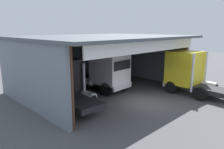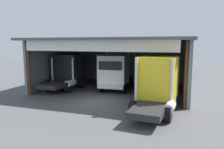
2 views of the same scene
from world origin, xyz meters
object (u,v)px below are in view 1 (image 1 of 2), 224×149
(oil_drum, at_px, (93,75))
(truck_black_center_right_bay, at_px, (64,83))
(tool_cart, at_px, (107,73))
(truck_white_left_bay, at_px, (107,72))
(truck_yellow_center_bay, at_px, (188,72))

(oil_drum, bearing_deg, truck_black_center_right_bay, -143.22)
(truck_black_center_right_bay, xyz_separation_m, tool_cart, (8.38, 4.54, -1.21))
(truck_white_left_bay, bearing_deg, oil_drum, -119.71)
(truck_black_center_right_bay, height_order, truck_white_left_bay, truck_white_left_bay)
(truck_black_center_right_bay, height_order, truck_yellow_center_bay, truck_yellow_center_bay)
(truck_yellow_center_bay, bearing_deg, tool_cart, 98.76)
(truck_black_center_right_bay, relative_size, truck_white_left_bay, 0.91)
(truck_white_left_bay, xyz_separation_m, truck_yellow_center_bay, (4.51, -5.09, 0.08))
(truck_black_center_right_bay, relative_size, tool_cart, 4.94)
(truck_black_center_right_bay, xyz_separation_m, oil_drum, (6.88, 5.14, -1.26))
(truck_black_center_right_bay, bearing_deg, truck_yellow_center_bay, -24.91)
(truck_white_left_bay, relative_size, tool_cart, 5.41)
(truck_white_left_bay, bearing_deg, truck_yellow_center_bay, 127.67)
(truck_black_center_right_bay, relative_size, truck_yellow_center_bay, 0.92)
(truck_white_left_bay, bearing_deg, truck_black_center_right_bay, 2.67)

